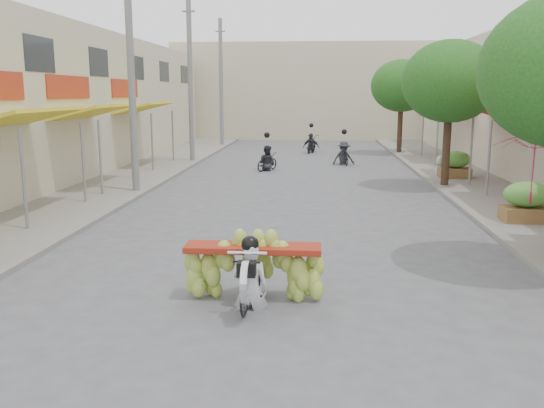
{
  "coord_description": "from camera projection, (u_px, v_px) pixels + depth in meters",
  "views": [
    {
      "loc": [
        0.78,
        -7.05,
        3.39
      ],
      "look_at": [
        -0.15,
        4.78,
        1.1
      ],
      "focal_mm": 38.0,
      "sensor_mm": 36.0,
      "label": 1
    }
  ],
  "objects": [
    {
      "name": "street_tree_mid",
      "position": [
        450.0,
        82.0,
        20.17
      ],
      "size": [
        3.4,
        3.4,
        5.25
      ],
      "color": "#3A2719",
      "rests_on": "ground"
    },
    {
      "name": "produce_crate_mid",
      "position": [
        527.0,
        199.0,
        14.82
      ],
      "size": [
        1.2,
        0.88,
        1.16
      ],
      "color": "brown",
      "rests_on": "ground"
    },
    {
      "name": "utility_pole_mid",
      "position": [
        131.0,
        74.0,
        19.0
      ],
      "size": [
        0.6,
        0.24,
        8.0
      ],
      "color": "slate",
      "rests_on": "ground"
    },
    {
      "name": "street_tree_far",
      "position": [
        402.0,
        86.0,
        31.92
      ],
      "size": [
        3.4,
        3.4,
        5.25
      ],
      "color": "#3A2719",
      "rests_on": "ground"
    },
    {
      "name": "banana_motorbike",
      "position": [
        252.0,
        263.0,
        9.32
      ],
      "size": [
        2.24,
        1.77,
        1.98
      ],
      "color": "black",
      "rests_on": "ground"
    },
    {
      "name": "utility_pole_back",
      "position": [
        221.0,
        83.0,
        36.62
      ],
      "size": [
        0.6,
        0.24,
        8.0
      ],
      "color": "slate",
      "rests_on": "ground"
    },
    {
      "name": "market_umbrella",
      "position": [
        537.0,
        132.0,
        13.71
      ],
      "size": [
        2.22,
        2.22,
        1.75
      ],
      "rotation": [
        0.0,
        0.0,
        0.17
      ],
      "color": "#AB1630",
      "rests_on": "ground"
    },
    {
      "name": "produce_crate_far",
      "position": [
        455.0,
        162.0,
        22.65
      ],
      "size": [
        1.2,
        0.88,
        1.16
      ],
      "color": "brown",
      "rests_on": "ground"
    },
    {
      "name": "sidewalk_left",
      "position": [
        120.0,
        179.0,
        22.81
      ],
      "size": [
        4.0,
        60.0,
        0.12
      ],
      "primitive_type": "cube",
      "color": "gray",
      "rests_on": "ground"
    },
    {
      "name": "utility_pole_far",
      "position": [
        190.0,
        80.0,
        27.81
      ],
      "size": [
        0.6,
        0.24,
        8.0
      ],
      "color": "slate",
      "rests_on": "ground"
    },
    {
      "name": "bg_motorbike_a",
      "position": [
        267.0,
        153.0,
        25.47
      ],
      "size": [
        1.12,
        1.48,
        1.95
      ],
      "color": "black",
      "rests_on": "ground"
    },
    {
      "name": "pedestrian",
      "position": [
        441.0,
        156.0,
        23.49
      ],
      "size": [
        0.85,
        0.84,
        1.52
      ],
      "rotation": [
        0.0,
        0.0,
        3.91
      ],
      "color": "silver",
      "rests_on": "ground"
    },
    {
      "name": "ground",
      "position": [
        255.0,
        354.0,
        7.6
      ],
      "size": [
        120.0,
        120.0,
        0.0
      ],
      "primitive_type": "plane",
      "color": "#57575D",
      "rests_on": "ground"
    },
    {
      "name": "bg_motorbike_b",
      "position": [
        344.0,
        147.0,
        27.56
      ],
      "size": [
        1.15,
        1.74,
        1.95
      ],
      "color": "black",
      "rests_on": "ground"
    },
    {
      "name": "far_building",
      "position": [
        308.0,
        92.0,
        44.14
      ],
      "size": [
        20.0,
        6.0,
        7.0
      ],
      "primitive_type": "cube",
      "color": "beige",
      "rests_on": "ground"
    },
    {
      "name": "sidewalk_right",
      "position": [
        482.0,
        183.0,
        21.73
      ],
      "size": [
        4.0,
        60.0,
        0.12
      ],
      "primitive_type": "cube",
      "color": "gray",
      "rests_on": "ground"
    },
    {
      "name": "bg_motorbike_c",
      "position": [
        311.0,
        139.0,
        33.11
      ],
      "size": [
        1.06,
        1.86,
        1.95
      ],
      "color": "black",
      "rests_on": "ground"
    }
  ]
}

